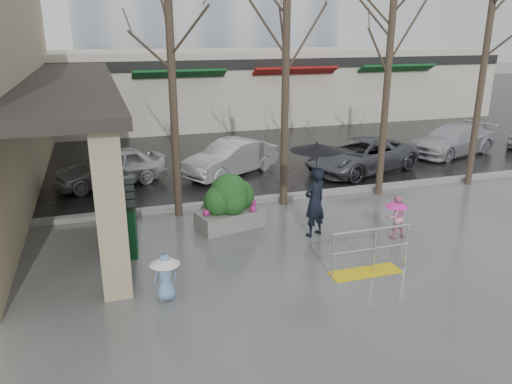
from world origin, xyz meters
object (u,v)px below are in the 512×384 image
planter (230,202)px  car_b (231,158)px  child_pink (396,214)px  car_d (453,140)px  car_c (361,155)px  car_a (110,167)px  tree_east (490,19)px  tree_mideast (391,37)px  tree_west (170,29)px  handrail (369,257)px  tree_midwest (287,23)px  child_blue (165,272)px  woman (316,182)px  news_boxes (126,217)px

planter → car_b: bearing=74.8°
child_pink → car_d: car_d is taller
car_c → car_d: size_ratio=1.04×
car_a → car_d: 14.00m
tree_east → child_pink: tree_east is taller
tree_mideast → tree_east: size_ratio=0.90×
tree_west → tree_east: (10.00, 0.00, 0.30)m
handrail → tree_mideast: tree_mideast is taller
tree_west → planter: (1.16, -1.35, -4.37)m
car_a → tree_east: bearing=57.4°
car_a → car_b: (4.22, -0.03, 0.00)m
tree_west → tree_midwest: tree_midwest is taller
handrail → car_b: (-0.86, 8.40, 0.25)m
tree_west → car_d: size_ratio=1.57×
planter → car_a: bearing=119.9°
tree_midwest → car_b: bearing=100.9°
tree_midwest → car_d: 10.87m
tree_west → child_blue: (-1.00, -4.61, -4.49)m
woman → child_pink: bearing=136.1°
tree_mideast → handrail: bearing=-123.2°
child_pink → woman: bearing=-22.7°
planter → car_a: (-2.87, 4.98, -0.09)m
planter → tree_mideast: bearing=14.1°
news_boxes → car_b: news_boxes is taller
tree_mideast → car_d: bearing=33.2°
news_boxes → child_pink: bearing=-11.7°
child_pink → news_boxes: size_ratio=0.47×
car_b → tree_west: bearing=-64.7°
car_a → car_b: bearing=74.2°
child_blue → tree_midwest: bearing=-135.5°
news_boxes → car_a: size_ratio=0.63×
handrail → tree_mideast: (3.14, 4.80, 4.48)m
handrail → news_boxes: bearing=145.6°
woman → car_c: (4.14, 5.01, -0.82)m
tree_west → tree_midwest: (3.20, 0.00, 0.15)m
tree_west → news_boxes: tree_west is taller
tree_east → child_blue: (-11.00, -4.61, -4.78)m
child_pink → car_b: size_ratio=0.29×
child_pink → car_d: (7.29, 7.05, 0.01)m
child_blue → car_b: (3.50, 8.21, 0.03)m
tree_midwest → child_blue: (-4.20, -4.61, -4.64)m
tree_east → planter: tree_east is taller
child_pink → news_boxes: (-6.54, 1.82, 0.02)m
tree_west → child_pink: 7.45m
planter → car_b: size_ratio=0.49×
news_boxes → car_d: size_ratio=0.54×
tree_mideast → woman: size_ratio=2.63×
tree_east → car_c: 6.04m
car_a → car_c: (8.94, -1.15, 0.00)m
child_pink → car_a: (-6.72, 6.90, 0.01)m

